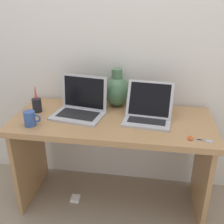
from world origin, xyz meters
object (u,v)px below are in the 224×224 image
laptop_right (148,110)px  green_vase (117,90)px  power_brick (76,198)px  coffee_mug (30,119)px  laptop_left (81,104)px  scissors (195,139)px  pen_cup (37,105)px

laptop_right → green_vase: 0.32m
green_vase → power_brick: 0.92m
green_vase → coffee_mug: (-0.50, -0.42, -0.07)m
laptop_left → power_brick: laptop_left is taller
scissors → laptop_right: bearing=140.0°
laptop_left → laptop_right: (0.47, -0.02, -0.00)m
pen_cup → laptop_left: bearing=3.2°
laptop_left → green_vase: green_vase is taller
laptop_right → green_vase: green_vase is taller
coffee_mug → scissors: (1.03, -0.02, -0.05)m
laptop_right → pen_cup: (-0.79, 0.00, -0.01)m
laptop_right → scissors: (0.28, -0.24, -0.06)m
laptop_left → scissors: size_ratio=2.58×
coffee_mug → pen_cup: bearing=102.1°
coffee_mug → scissors: size_ratio=0.76×
power_brick → green_vase: bearing=44.6°
green_vase → scissors: green_vase is taller
laptop_right → power_brick: laptop_right is taller
green_vase → coffee_mug: 0.66m
laptop_right → power_brick: bearing=-171.6°
scissors → pen_cup: bearing=167.5°
laptop_right → scissors: size_ratio=2.26×
laptop_left → pen_cup: laptop_left is taller
laptop_right → pen_cup: bearing=180.0°
laptop_left → green_vase: (0.23, 0.19, 0.05)m
coffee_mug → power_brick: (0.22, 0.14, -0.75)m
laptop_right → pen_cup: size_ratio=1.80×
laptop_right → coffee_mug: laptop_right is taller
coffee_mug → power_brick: bearing=32.1°
laptop_right → power_brick: (-0.53, -0.08, -0.77)m
coffee_mug → laptop_left: bearing=40.3°
scissors → power_brick: (-0.81, 0.16, -0.71)m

